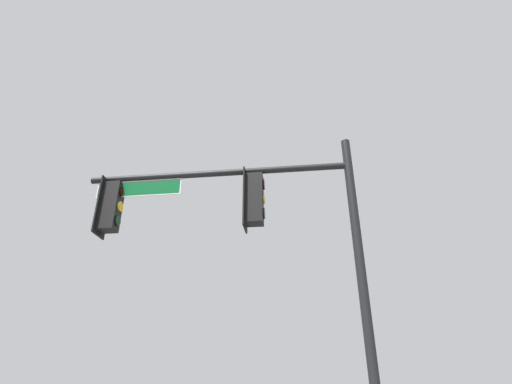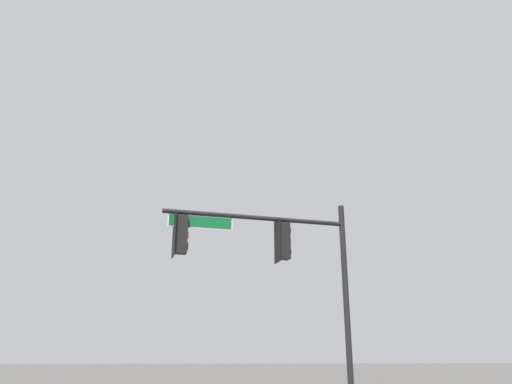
# 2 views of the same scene
# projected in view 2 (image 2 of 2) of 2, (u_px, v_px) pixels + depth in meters

# --- Properties ---
(signal_pole_near) EXTENTS (5.63, 1.28, 6.23)m
(signal_pole_near) POSITION_uv_depth(u_px,v_px,m) (270.00, 255.00, 14.76)
(signal_pole_near) COLOR black
(signal_pole_near) RESTS_ON ground_plane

